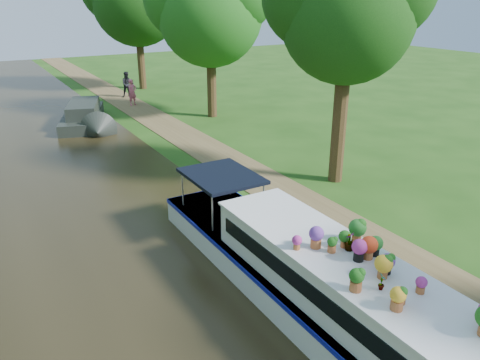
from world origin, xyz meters
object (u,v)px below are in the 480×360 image
Objects in this scene: plant_boat at (335,294)px; second_boat at (84,116)px; pedestrian_pink at (132,92)px; pedestrian_dark at (128,84)px.

plant_boat is 20.69m from second_boat.
pedestrian_pink is (3.56, 24.23, 0.04)m from plant_boat.
second_boat is 3.98× the size of pedestrian_dark.
second_boat is 4.18× the size of pedestrian_pink.
pedestrian_dark is at bearing 60.07° from pedestrian_pink.
plant_boat is at bearing -88.91° from pedestrian_dark.
pedestrian_pink is 0.95× the size of pedestrian_dark.
plant_boat reaches higher than pedestrian_dark.
pedestrian_dark is (0.59, 2.80, 0.04)m from pedestrian_pink.
plant_boat is at bearing -116.46° from pedestrian_pink.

